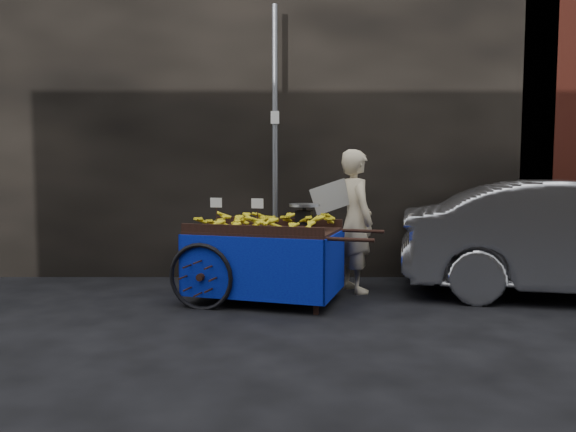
{
  "coord_description": "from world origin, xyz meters",
  "views": [
    {
      "loc": [
        0.49,
        -6.91,
        1.69
      ],
      "look_at": [
        0.49,
        0.5,
        1.04
      ],
      "focal_mm": 35.0,
      "sensor_mm": 36.0,
      "label": 1
    }
  ],
  "objects": [
    {
      "name": "street_pole",
      "position": [
        0.3,
        1.3,
        2.01
      ],
      "size": [
        0.12,
        0.1,
        4.0
      ],
      "color": "slate",
      "rests_on": "ground"
    },
    {
      "name": "plastic_bag",
      "position": [
        0.97,
        0.16,
        0.12
      ],
      "size": [
        0.27,
        0.21,
        0.24
      ],
      "primitive_type": "ellipsoid",
      "color": "blue",
      "rests_on": "ground"
    },
    {
      "name": "banana_cart",
      "position": [
        0.15,
        0.07,
        0.82
      ],
      "size": [
        2.66,
        1.74,
        1.33
      ],
      "rotation": [
        0.0,
        0.0,
        -0.29
      ],
      "color": "black",
      "rests_on": "ground"
    },
    {
      "name": "vendor",
      "position": [
        1.4,
        0.63,
        0.96
      ],
      "size": [
        0.97,
        0.82,
        1.92
      ],
      "rotation": [
        0.0,
        0.0,
        1.93
      ],
      "color": "beige",
      "rests_on": "ground"
    },
    {
      "name": "ground",
      "position": [
        0.0,
        0.0,
        0.0
      ],
      "size": [
        80.0,
        80.0,
        0.0
      ],
      "primitive_type": "plane",
      "color": "black",
      "rests_on": "ground"
    },
    {
      "name": "building_wall",
      "position": [
        0.39,
        2.6,
        2.5
      ],
      "size": [
        13.5,
        2.0,
        5.0
      ],
      "color": "black",
      "rests_on": "ground"
    }
  ]
}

